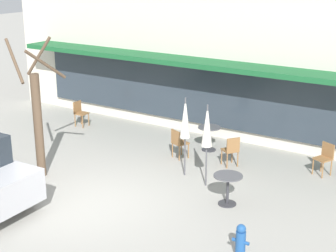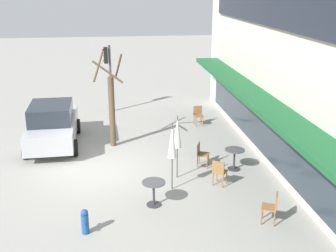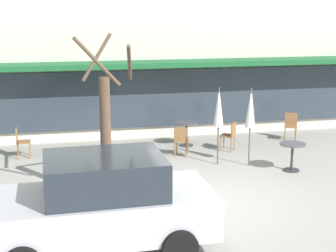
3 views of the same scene
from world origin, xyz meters
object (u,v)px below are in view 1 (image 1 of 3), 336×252
at_px(cafe_table_near_wall, 228,185).
at_px(cafe_chair_0, 231,149).
at_px(cafe_table_streetside, 209,134).
at_px(cafe_chair_2, 80,112).
at_px(fire_hydrant, 241,240).
at_px(patio_umbrella_cream_folded, 185,119).
at_px(patio_umbrella_green_folded, 207,126).
at_px(cafe_chair_1, 325,156).
at_px(street_tree, 38,118).
at_px(cafe_chair_3, 178,142).

bearing_deg(cafe_table_near_wall, cafe_chair_0, 114.07).
xyz_separation_m(cafe_table_streetside, cafe_chair_2, (-5.06, -0.27, 0.01)).
bearing_deg(cafe_chair_0, fire_hydrant, -61.70).
distance_m(patio_umbrella_cream_folded, cafe_chair_2, 5.84).
relative_size(cafe_chair_0, cafe_chair_2, 1.00).
height_order(patio_umbrella_green_folded, fire_hydrant, patio_umbrella_green_folded).
bearing_deg(patio_umbrella_cream_folded, cafe_chair_1, 33.65).
distance_m(cafe_chair_1, cafe_chair_2, 8.64).
relative_size(patio_umbrella_cream_folded, fire_hydrant, 3.12).
height_order(cafe_table_streetside, cafe_chair_0, cafe_chair_0).
xyz_separation_m(street_tree, fire_hydrant, (6.32, -0.78, -1.31)).
distance_m(cafe_chair_2, cafe_chair_3, 4.70).
xyz_separation_m(cafe_table_near_wall, patio_umbrella_green_folded, (-0.96, 0.68, 1.11)).
distance_m(patio_umbrella_cream_folded, cafe_chair_0, 1.85).
xyz_separation_m(cafe_table_streetside, cafe_chair_1, (3.57, 0.03, 0.01)).
bearing_deg(cafe_chair_0, cafe_table_near_wall, -65.93).
height_order(patio_umbrella_cream_folded, cafe_chair_3, patio_umbrella_cream_folded).
bearing_deg(cafe_table_streetside, cafe_chair_1, 0.41).
bearing_deg(cafe_table_near_wall, patio_umbrella_cream_folded, 151.31).
height_order(cafe_table_near_wall, fire_hydrant, cafe_table_near_wall).
height_order(cafe_chair_2, cafe_chair_3, same).
xyz_separation_m(patio_umbrella_green_folded, fire_hydrant, (2.21, -2.62, -1.27)).
bearing_deg(patio_umbrella_cream_folded, street_tree, -146.98).
bearing_deg(cafe_chair_3, cafe_table_streetside, 68.50).
distance_m(patio_umbrella_green_folded, cafe_chair_3, 2.35).
relative_size(cafe_table_near_wall, cafe_chair_2, 0.85).
xyz_separation_m(cafe_table_streetside, street_tree, (-2.90, -4.23, 1.14)).
relative_size(cafe_table_near_wall, cafe_chair_1, 0.85).
bearing_deg(fire_hydrant, cafe_chair_3, 134.53).
bearing_deg(patio_umbrella_cream_folded, fire_hydrant, -43.87).
bearing_deg(patio_umbrella_green_folded, street_tree, -155.81).
height_order(cafe_chair_0, fire_hydrant, cafe_chair_0).
distance_m(cafe_table_streetside, street_tree, 5.26).
bearing_deg(fire_hydrant, cafe_chair_1, 88.18).
xyz_separation_m(cafe_chair_1, street_tree, (-6.48, -4.26, 1.13)).
xyz_separation_m(cafe_chair_0, fire_hydrant, (2.25, -4.17, -0.17)).
bearing_deg(cafe_table_near_wall, cafe_chair_2, 158.81).
distance_m(cafe_chair_0, cafe_chair_1, 2.56).
height_order(cafe_chair_0, cafe_chair_2, same).
height_order(cafe_table_near_wall, patio_umbrella_green_folded, patio_umbrella_green_folded).
height_order(cafe_table_streetside, patio_umbrella_green_folded, patio_umbrella_green_folded).
distance_m(cafe_chair_2, fire_hydrant, 9.71).
xyz_separation_m(cafe_chair_1, cafe_chair_2, (-8.63, -0.30, 0.00)).
xyz_separation_m(cafe_table_streetside, patio_umbrella_cream_folded, (0.38, -2.10, 1.11)).
distance_m(patio_umbrella_green_folded, patio_umbrella_cream_folded, 0.87).
xyz_separation_m(patio_umbrella_cream_folded, fire_hydrant, (3.03, -2.91, -1.27)).
xyz_separation_m(cafe_table_near_wall, cafe_table_streetside, (-2.16, 3.07, 0.00)).
bearing_deg(fire_hydrant, street_tree, 172.98).
bearing_deg(cafe_chair_3, fire_hydrant, -45.47).
bearing_deg(patio_umbrella_cream_folded, cafe_chair_2, 161.46).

